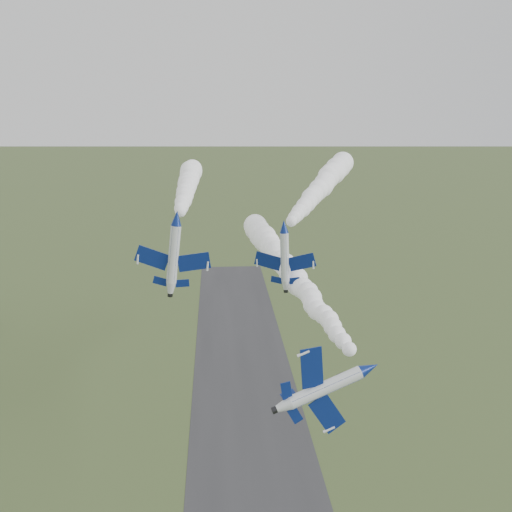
{
  "coord_description": "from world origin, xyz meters",
  "views": [
    {
      "loc": [
        -6.04,
        -65.71,
        62.54
      ],
      "look_at": [
        -0.21,
        14.91,
        41.74
      ],
      "focal_mm": 40.0,
      "sensor_mm": 36.0,
      "label": 1
    }
  ],
  "objects": [
    {
      "name": "jet_pair_left",
      "position": [
        -11.88,
        19.37,
        46.74
      ],
      "size": [
        11.31,
        13.7,
        3.45
      ],
      "rotation": [
        0.0,
        0.12,
        -0.02
      ],
      "color": "silver"
    },
    {
      "name": "jet_pair_right",
      "position": [
        4.37,
        19.29,
        45.21
      ],
      "size": [
        9.71,
        11.18,
        2.87
      ],
      "rotation": [
        0.0,
        -0.04,
        -0.36
      ],
      "color": "silver"
    },
    {
      "name": "runway",
      "position": [
        0.0,
        30.0,
        0.02
      ],
      "size": [
        24.0,
        260.0,
        0.04
      ],
      "primitive_type": "cube",
      "color": "#2D2C2F",
      "rests_on": "ground"
    },
    {
      "name": "smoke_trail_jet_lead",
      "position": [
        6.19,
        27.59,
        36.02
      ],
      "size": [
        15.88,
        64.59,
        5.11
      ],
      "primitive_type": null,
      "rotation": [
        0.0,
        0.0,
        0.17
      ],
      "color": "white"
    },
    {
      "name": "jet_lead",
      "position": [
        11.05,
        -7.71,
        34.21
      ],
      "size": [
        4.33,
        13.17,
        10.33
      ],
      "rotation": [
        0.0,
        1.24,
        0.17
      ],
      "color": "silver"
    },
    {
      "name": "smoke_trail_jet_pair_right",
      "position": [
        15.93,
        50.0,
        47.31
      ],
      "size": [
        26.42,
        58.9,
        5.49
      ],
      "primitive_type": null,
      "rotation": [
        0.0,
        0.0,
        -0.36
      ],
      "color": "white"
    },
    {
      "name": "smoke_trail_jet_pair_left",
      "position": [
        -11.65,
        51.05,
        47.57
      ],
      "size": [
        5.91,
        56.03,
        4.78
      ],
      "primitive_type": null,
      "rotation": [
        0.0,
        0.0,
        -0.02
      ],
      "color": "white"
    }
  ]
}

